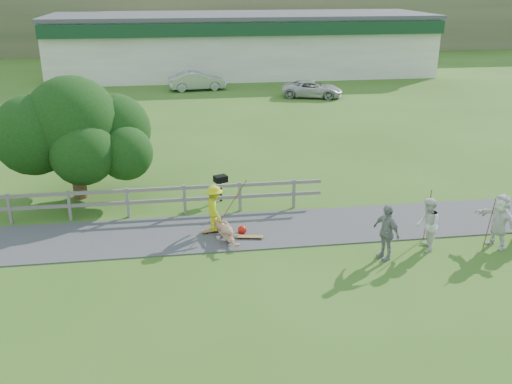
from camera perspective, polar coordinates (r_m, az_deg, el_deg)
ground at (r=17.93m, az=-0.32°, el=-5.88°), size 260.00×260.00×0.00m
path at (r=19.26m, az=-0.95°, el=-3.85°), size 34.00×3.00×0.04m
fence at (r=20.65m, az=-14.44°, el=-0.68°), size 15.05×0.10×1.10m
strip_mall at (r=51.48m, az=-1.43°, el=14.62°), size 32.50×10.75×5.10m
skater_rider at (r=18.87m, az=-4.17°, el=-1.91°), size 0.78×1.11×1.57m
skater_fallen at (r=18.55m, az=-3.11°, el=-3.83°), size 1.85×0.95×0.66m
spectator_a at (r=18.39m, az=16.78°, el=-3.17°), size 0.84×0.97×1.71m
spectator_b at (r=17.53m, az=12.87°, el=-3.92°), size 0.80×1.11×1.75m
spectator_d at (r=19.39m, az=23.16°, el=-2.66°), size 1.04×1.72×1.77m
car_silver at (r=43.94m, az=-5.92°, el=10.99°), size 4.37×1.99×1.39m
car_white at (r=41.25m, az=5.66°, el=10.22°), size 4.66×3.18×1.18m
tree at (r=22.61m, az=-17.59°, el=3.97°), size 5.63×5.63×3.77m
bbq at (r=21.66m, az=-3.54°, el=0.36°), size 0.57×0.50×1.02m
longboard_rider at (r=19.16m, az=-4.11°, el=-3.94°), size 0.91×0.36×0.10m
longboard_fallen at (r=18.66m, az=-0.61°, el=-4.60°), size 0.89×0.36×0.10m
helmet at (r=19.00m, az=-1.39°, el=-3.79°), size 0.30×0.30×0.30m
pole_rider at (r=19.21m, az=-2.50°, el=-0.78°), size 0.03×0.03×1.99m
pole_spec_left at (r=19.10m, az=16.77°, el=-2.22°), size 0.03×0.03×1.74m
pole_spec_right at (r=19.03m, az=22.28°, el=-3.02°), size 0.03×0.03×1.73m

